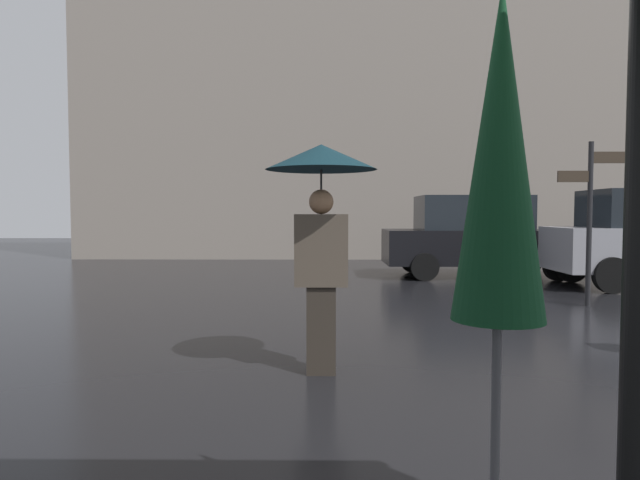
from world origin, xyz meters
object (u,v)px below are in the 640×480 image
at_px(folded_patio_umbrella_near, 500,185).
at_px(parked_car_right, 478,236).
at_px(street_signpost, 590,206).
at_px(pedestrian_with_umbrella, 321,195).

bearing_deg(folded_patio_umbrella_near, parked_car_right, 74.67).
bearing_deg(street_signpost, parked_car_right, 98.94).
relative_size(pedestrian_with_umbrella, street_signpost, 0.81).
xyz_separation_m(folded_patio_umbrella_near, parked_car_right, (2.94, 10.72, -0.64)).
bearing_deg(street_signpost, pedestrian_with_umbrella, -139.01).
xyz_separation_m(pedestrian_with_umbrella, street_signpost, (4.26, 3.70, -0.05)).
distance_m(folded_patio_umbrella_near, parked_car_right, 11.14).
distance_m(pedestrian_with_umbrella, street_signpost, 5.64).
bearing_deg(folded_patio_umbrella_near, pedestrian_with_umbrella, 102.92).
height_order(folded_patio_umbrella_near, pedestrian_with_umbrella, folded_patio_umbrella_near).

